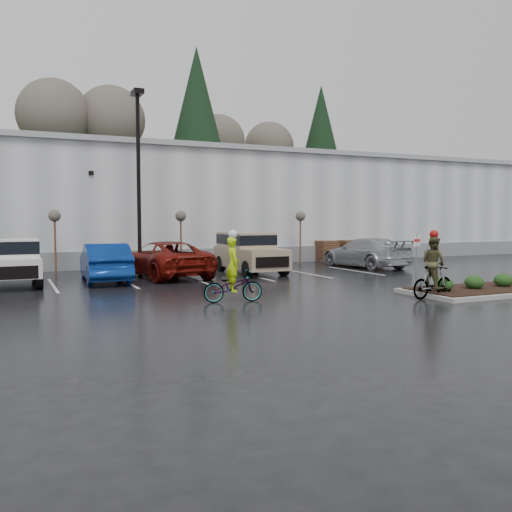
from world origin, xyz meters
name	(u,v)px	position (x,y,z in m)	size (l,w,h in m)	color
ground	(333,299)	(0.00, 0.00, 0.00)	(120.00, 120.00, 0.00)	black
warehouse	(164,206)	(0.00, 21.99, 3.65)	(60.50, 15.50, 7.20)	#AEB0B3
wooded_ridge	(109,216)	(0.00, 45.00, 3.00)	(80.00, 25.00, 6.00)	#273B18
lamppost	(138,161)	(-4.00, 12.00, 5.69)	(0.50, 1.00, 9.22)	black
sapling_west	(55,219)	(-8.00, 13.00, 2.73)	(0.60, 0.60, 3.20)	#4D301E
sapling_mid	(181,219)	(-1.50, 13.00, 2.73)	(0.60, 0.60, 3.20)	#4D301E
sapling_east	(300,219)	(6.00, 13.00, 2.73)	(0.60, 0.60, 3.20)	#4D301E
pallet_stack_a	(327,251)	(8.50, 14.00, 0.68)	(1.20, 1.20, 1.35)	#4D301E
pallet_stack_b	(349,250)	(10.20, 14.00, 0.68)	(1.20, 1.20, 1.35)	#4D301E
pallet_stack_c	(371,250)	(12.00, 14.00, 0.68)	(1.20, 1.20, 1.35)	#4D301E
curb_island	(503,289)	(7.00, -1.00, 0.07)	(8.00, 3.00, 0.15)	gray
mulch_bed	(503,287)	(7.00, -1.00, 0.17)	(7.60, 2.60, 0.04)	black
shrub_a	(443,284)	(4.00, -1.00, 0.41)	(0.70, 0.70, 0.52)	#1B3512
shrub_b	(474,282)	(5.50, -1.00, 0.41)	(0.70, 0.70, 0.52)	#1B3512
shrub_c	(503,280)	(7.00, -1.00, 0.41)	(0.70, 0.70, 0.52)	#1B3512
fire_lane_sign	(417,255)	(3.80, 0.20, 1.41)	(0.30, 0.05, 2.20)	gray
pickup_white	(13,262)	(-9.97, 8.85, 0.98)	(2.10, 5.20, 1.96)	silver
car_blue	(105,262)	(-6.30, 8.55, 0.84)	(1.78, 5.12, 1.69)	navy
car_red	(164,259)	(-3.45, 9.24, 0.85)	(2.82, 6.11, 1.70)	maroon
suv_tan	(250,253)	(0.98, 9.19, 1.03)	(2.20, 5.10, 2.06)	tan
car_far_silver	(365,253)	(8.15, 9.36, 0.84)	(2.35, 5.77, 1.68)	#ADB0B5
cyclist_hivis	(233,280)	(-3.40, 0.81, 0.74)	(2.06, 0.99, 2.40)	#3F3F44
cyclist_olive	(433,274)	(3.16, -1.37, 0.86)	(1.88, 0.92, 2.38)	#3F3F44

